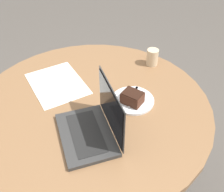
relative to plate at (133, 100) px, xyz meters
The scene contains 8 objects.
ground_plane 0.79m from the plate, 148.15° to the right, with size 12.00×12.00×0.00m, color #4C4742.
dining_table 0.25m from the plate, 148.15° to the right, with size 1.17×1.17×0.75m.
paper_document 0.42m from the plate, behind, with size 0.43×0.40×0.00m.
plate is the anchor object (origin of this frame).
cake_slice 0.04m from the plate, 75.04° to the right, with size 0.10×0.09×0.06m.
fork 0.04m from the plate, 103.44° to the left, with size 0.05×0.17×0.00m.
coffee_glass 0.36m from the plate, 96.00° to the left, with size 0.07×0.07×0.10m.
laptop 0.29m from the plate, 102.72° to the right, with size 0.38×0.37×0.24m.
Camera 1 is at (0.54, -0.81, 1.61)m, focal length 42.00 mm.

